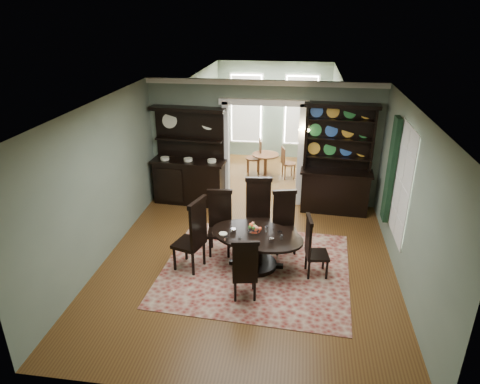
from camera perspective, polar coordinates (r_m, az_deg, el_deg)
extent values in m
cube|color=brown|center=(8.23, 0.88, -9.86)|extent=(5.50, 6.00, 0.01)
cube|color=white|center=(7.03, 1.03, 11.02)|extent=(5.50, 6.00, 0.01)
cube|color=gray|center=(8.28, -18.29, 0.88)|extent=(0.01, 6.00, 3.00)
cube|color=gray|center=(7.69, 21.72, -1.39)|extent=(0.01, 6.00, 3.00)
cube|color=gray|center=(4.95, -3.62, -14.29)|extent=(5.50, 0.01, 3.00)
cube|color=gray|center=(10.61, -6.84, 6.85)|extent=(1.85, 0.01, 3.00)
cube|color=gray|center=(10.31, 13.28, 5.88)|extent=(1.85, 0.01, 3.00)
cube|color=gray|center=(10.01, 3.24, 13.32)|extent=(1.80, 0.01, 0.50)
cube|color=silver|center=(9.93, 3.24, 14.35)|extent=(5.50, 0.10, 0.12)
cube|color=brown|center=(12.45, 3.69, 2.20)|extent=(3.50, 3.50, 0.01)
cube|color=white|center=(11.69, 4.08, 16.04)|extent=(3.50, 3.50, 0.01)
cube|color=gray|center=(12.23, -4.43, 9.20)|extent=(0.01, 3.50, 3.00)
cube|color=gray|center=(11.99, 12.33, 8.42)|extent=(0.01, 3.50, 3.00)
cube|color=gray|center=(13.68, 4.48, 10.75)|extent=(3.50, 0.01, 3.00)
cube|color=silver|center=(13.70, 0.86, 11.05)|extent=(1.05, 0.06, 2.20)
cube|color=silver|center=(13.59, 8.11, 10.72)|extent=(1.05, 0.06, 2.20)
cube|color=silver|center=(10.49, -1.86, 5.38)|extent=(0.14, 0.25, 2.50)
cube|color=silver|center=(10.35, 8.04, 4.88)|extent=(0.14, 0.25, 2.50)
cube|color=silver|center=(10.05, 3.21, 11.92)|extent=(2.08, 0.25, 0.14)
cube|color=white|center=(8.19, 20.90, 1.00)|extent=(0.02, 1.10, 2.00)
cube|color=silver|center=(8.19, 20.80, 1.01)|extent=(0.01, 1.22, 2.12)
cube|color=#15311B|center=(8.79, 19.49, 2.73)|extent=(0.10, 0.35, 2.10)
cube|color=#CF8037|center=(10.09, 8.51, 7.95)|extent=(0.08, 0.05, 0.18)
sphere|color=#FFD88C|center=(9.93, 7.95, 8.19)|extent=(0.07, 0.07, 0.07)
sphere|color=#FFD88C|center=(9.93, 9.12, 8.13)|extent=(0.07, 0.07, 0.07)
cube|color=maroon|center=(8.16, 2.14, -10.09)|extent=(3.57, 3.28, 0.01)
ellipsoid|color=black|center=(7.87, 2.22, -5.82)|extent=(1.98, 1.52, 0.05)
cylinder|color=black|center=(7.89, 2.22, -6.02)|extent=(1.99, 1.99, 0.03)
cylinder|color=black|center=(8.03, 2.19, -7.79)|extent=(0.22, 0.22, 0.61)
cylinder|color=black|center=(8.20, 2.15, -9.60)|extent=(0.77, 0.77, 0.09)
cylinder|color=silver|center=(7.90, 1.90, -5.33)|extent=(0.24, 0.24, 0.04)
cube|color=black|center=(8.40, -2.72, -5.43)|extent=(0.50, 0.49, 0.06)
cube|color=black|center=(8.40, -2.68, -2.41)|extent=(0.46, 0.10, 0.77)
cube|color=black|center=(8.23, -2.73, 0.07)|extent=(0.50, 0.13, 0.08)
cylinder|color=black|center=(8.38, -4.01, -7.37)|extent=(0.05, 0.05, 0.46)
cylinder|color=black|center=(8.35, -1.55, -7.41)|extent=(0.05, 0.05, 0.46)
cylinder|color=black|center=(8.69, -3.79, -6.16)|extent=(0.05, 0.05, 0.46)
cylinder|color=black|center=(8.66, -1.43, -6.20)|extent=(0.05, 0.05, 0.46)
cube|color=black|center=(8.66, 2.44, -4.18)|extent=(0.55, 0.53, 0.06)
cube|color=black|center=(8.66, 2.47, -0.98)|extent=(0.50, 0.11, 0.84)
cube|color=black|center=(8.49, 2.52, 1.68)|extent=(0.55, 0.14, 0.09)
cylinder|color=black|center=(8.61, 1.12, -6.24)|extent=(0.05, 0.05, 0.50)
cylinder|color=black|center=(8.61, 3.73, -6.26)|extent=(0.05, 0.05, 0.50)
cylinder|color=black|center=(8.95, 1.14, -5.00)|extent=(0.05, 0.05, 0.50)
cylinder|color=black|center=(8.95, 3.64, -5.02)|extent=(0.05, 0.05, 0.50)
cube|color=black|center=(8.52, 6.03, -5.23)|extent=(0.53, 0.51, 0.06)
cube|color=black|center=(8.51, 5.89, -2.35)|extent=(0.44, 0.15, 0.75)
cube|color=black|center=(8.35, 6.00, 0.01)|extent=(0.48, 0.18, 0.08)
cylinder|color=black|center=(8.45, 5.04, -7.16)|extent=(0.05, 0.05, 0.44)
cylinder|color=black|center=(8.52, 7.34, -7.01)|extent=(0.05, 0.05, 0.44)
cylinder|color=black|center=(8.75, 4.64, -6.01)|extent=(0.05, 0.05, 0.44)
cylinder|color=black|center=(8.81, 6.85, -5.88)|extent=(0.05, 0.05, 0.44)
cube|color=black|center=(7.98, -6.85, -6.87)|extent=(0.62, 0.63, 0.07)
cube|color=black|center=(7.66, -5.60, -4.40)|extent=(0.20, 0.50, 0.86)
cube|color=black|center=(7.46, -5.73, -1.41)|extent=(0.24, 0.55, 0.09)
cylinder|color=black|center=(8.35, -7.20, -7.44)|extent=(0.06, 0.06, 0.51)
cylinder|color=black|center=(8.07, -8.72, -8.73)|extent=(0.06, 0.06, 0.51)
cylinder|color=black|center=(8.16, -4.82, -8.10)|extent=(0.06, 0.06, 0.51)
cylinder|color=black|center=(7.88, -6.29, -9.45)|extent=(0.06, 0.06, 0.51)
cube|color=black|center=(7.90, 10.24, -8.26)|extent=(0.45, 0.47, 0.05)
cube|color=black|center=(7.69, 9.12, -6.03)|extent=(0.11, 0.41, 0.70)
cube|color=black|center=(7.52, 9.29, -3.65)|extent=(0.13, 0.45, 0.07)
cylinder|color=black|center=(7.91, 11.51, -10.10)|extent=(0.04, 0.04, 0.41)
cylinder|color=black|center=(8.17, 11.06, -8.85)|extent=(0.04, 0.04, 0.41)
cylinder|color=black|center=(7.85, 9.17, -10.19)|extent=(0.04, 0.04, 0.41)
cylinder|color=black|center=(8.11, 8.80, -8.93)|extent=(0.04, 0.04, 0.41)
cube|color=black|center=(7.25, 0.62, -11.02)|extent=(0.47, 0.46, 0.05)
cube|color=black|center=(6.91, 0.70, -9.43)|extent=(0.41, 0.12, 0.70)
cube|color=black|center=(6.72, 0.72, -6.87)|extent=(0.45, 0.14, 0.07)
cylinder|color=black|center=(7.51, 1.80, -11.58)|extent=(0.04, 0.04, 0.41)
cylinder|color=black|center=(7.50, -0.70, -11.64)|extent=(0.04, 0.04, 0.41)
cylinder|color=black|center=(7.25, 1.97, -13.05)|extent=(0.04, 0.04, 0.41)
cylinder|color=black|center=(7.24, -0.63, -13.11)|extent=(0.04, 0.04, 0.41)
cube|color=black|center=(10.63, -6.71, 1.32)|extent=(1.72, 0.69, 1.06)
cube|color=black|center=(10.44, -6.85, 4.11)|extent=(1.83, 0.75, 0.05)
cube|color=black|center=(10.46, -6.70, 7.80)|extent=(1.69, 0.20, 1.25)
cube|color=black|center=(10.40, -6.81, 6.97)|extent=(1.65, 0.40, 0.04)
cube|color=black|center=(10.19, -7.04, 10.92)|extent=(1.81, 0.49, 0.08)
cube|color=black|center=(10.35, 12.51, 0.05)|extent=(1.56, 0.63, 0.99)
cube|color=black|center=(10.16, 12.75, 2.65)|extent=(1.68, 0.70, 0.04)
cube|color=black|center=(10.13, 13.06, 7.09)|extent=(1.54, 0.15, 1.49)
cube|color=black|center=(9.99, 8.81, 7.19)|extent=(0.07, 0.29, 1.53)
cube|color=black|center=(10.12, 17.33, 6.61)|extent=(0.07, 0.29, 1.53)
cube|color=black|center=(9.82, 13.52, 11.16)|extent=(1.66, 0.44, 0.09)
cube|color=black|center=(10.16, 12.87, 4.55)|extent=(1.55, 0.37, 0.03)
cube|color=black|center=(10.03, 13.10, 6.91)|extent=(1.55, 0.37, 0.03)
cube|color=black|center=(9.91, 13.33, 9.34)|extent=(1.55, 0.37, 0.03)
cylinder|color=brown|center=(12.11, 3.43, 4.99)|extent=(0.75, 0.75, 0.04)
cylinder|color=brown|center=(12.22, 3.39, 3.54)|extent=(0.09, 0.09, 0.65)
cylinder|color=brown|center=(12.33, 3.36, 2.15)|extent=(0.41, 0.41, 0.06)
cylinder|color=brown|center=(12.37, 1.78, 4.53)|extent=(0.43, 0.43, 0.04)
cube|color=brown|center=(12.30, 2.71, 5.74)|extent=(0.12, 0.39, 0.54)
cylinder|color=brown|center=(12.58, 1.01, 3.69)|extent=(0.04, 0.04, 0.49)
cylinder|color=brown|center=(12.30, 1.14, 3.21)|extent=(0.04, 0.04, 0.49)
cylinder|color=brown|center=(12.61, 2.39, 3.72)|extent=(0.04, 0.04, 0.49)
cylinder|color=brown|center=(12.33, 2.54, 3.24)|extent=(0.04, 0.04, 0.49)
cylinder|color=brown|center=(12.17, 6.51, 3.78)|extent=(0.39, 0.39, 0.04)
cube|color=brown|center=(12.04, 5.76, 4.82)|extent=(0.13, 0.34, 0.48)
cylinder|color=brown|center=(12.16, 7.25, 2.64)|extent=(0.03, 0.03, 0.43)
cylinder|color=brown|center=(12.40, 6.89, 3.08)|extent=(0.03, 0.03, 0.43)
cylinder|color=brown|center=(12.08, 6.02, 2.56)|extent=(0.03, 0.03, 0.43)
cylinder|color=brown|center=(12.33, 5.69, 3.01)|extent=(0.03, 0.03, 0.43)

